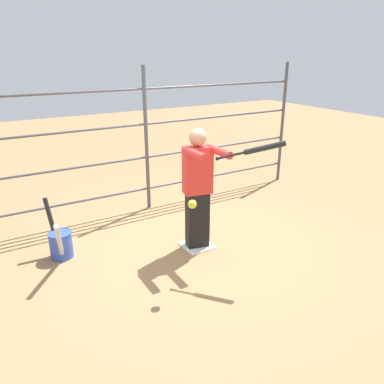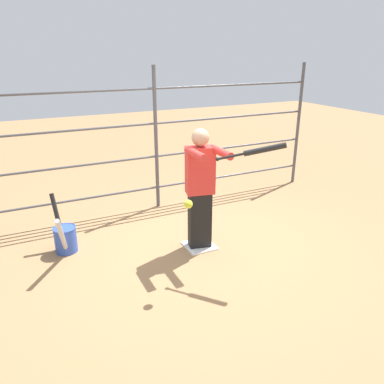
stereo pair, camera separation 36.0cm
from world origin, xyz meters
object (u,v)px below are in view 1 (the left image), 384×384
bat_bucket (60,243)px  softball_in_flight (192,204)px  baseball_bat_swinging (258,149)px  batter (198,186)px

bat_bucket → softball_in_flight: bearing=130.3°
baseball_bat_swinging → softball_in_flight: (0.87, -0.01, -0.50)m
softball_in_flight → bat_bucket: bearing=-49.7°
baseball_bat_swinging → bat_bucket: 2.79m
batter → bat_bucket: batter is taller
baseball_bat_swinging → softball_in_flight: size_ratio=6.59×
softball_in_flight → bat_bucket: size_ratio=0.11×
baseball_bat_swinging → bat_bucket: (2.05, -1.39, -1.29)m
softball_in_flight → batter: bearing=-125.7°
baseball_bat_swinging → softball_in_flight: 1.00m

